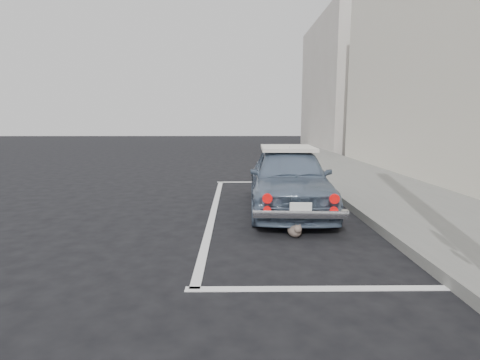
{
  "coord_description": "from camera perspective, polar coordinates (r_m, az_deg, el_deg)",
  "views": [
    {
      "loc": [
        -0.46,
        -4.24,
        1.77
      ],
      "look_at": [
        -0.39,
        2.19,
        0.75
      ],
      "focal_mm": 28.0,
      "sensor_mm": 36.0,
      "label": 1
    }
  ],
  "objects": [
    {
      "name": "pline_rear",
      "position": [
        4.24,
        12.97,
        -15.83
      ],
      "size": [
        3.0,
        0.12,
        0.01
      ],
      "primitive_type": "cube",
      "color": "silver",
      "rests_on": "ground"
    },
    {
      "name": "pline_side",
      "position": [
        7.46,
        -4.03,
        -4.69
      ],
      "size": [
        0.12,
        7.0,
        0.01
      ],
      "primitive_type": "cube",
      "color": "silver",
      "rests_on": "ground"
    },
    {
      "name": "building_far",
      "position": [
        25.27,
        15.45,
        13.77
      ],
      "size": [
        3.5,
        10.0,
        8.0
      ],
      "primitive_type": "cube",
      "color": "#B5ADA4",
      "rests_on": "ground"
    },
    {
      "name": "cat",
      "position": [
        5.85,
        8.35,
        -7.55
      ],
      "size": [
        0.26,
        0.45,
        0.24
      ],
      "rotation": [
        0.0,
        0.0,
        0.21
      ],
      "color": "#675D4F",
      "rests_on": "ground"
    },
    {
      "name": "pline_front",
      "position": [
        10.92,
        4.41,
        -0.31
      ],
      "size": [
        3.0,
        0.12,
        0.01
      ],
      "primitive_type": "cube",
      "color": "silver",
      "rests_on": "ground"
    },
    {
      "name": "sidewalk",
      "position": [
        7.42,
        29.04,
        -5.33
      ],
      "size": [
        2.8,
        40.0,
        0.15
      ],
      "primitive_type": "cube",
      "color": "slate",
      "rests_on": "ground"
    },
    {
      "name": "ground",
      "position": [
        4.61,
        5.25,
        -13.58
      ],
      "size": [
        80.0,
        80.0,
        0.0
      ],
      "primitive_type": "plane",
      "color": "black",
      "rests_on": "ground"
    },
    {
      "name": "retro_coupe",
      "position": [
        7.48,
        7.42,
        0.33
      ],
      "size": [
        1.67,
        3.83,
        1.28
      ],
      "rotation": [
        0.0,
        0.0,
        -0.04
      ],
      "color": "slate",
      "rests_on": "ground"
    }
  ]
}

